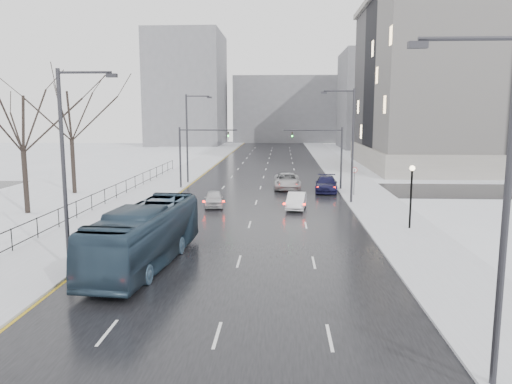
% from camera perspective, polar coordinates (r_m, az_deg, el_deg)
% --- Properties ---
extents(road, '(16.00, 150.00, 0.04)m').
position_cam_1_polar(road, '(64.23, 0.94, 1.92)').
color(road, black).
rests_on(road, ground).
extents(cross_road, '(130.00, 10.00, 0.04)m').
position_cam_1_polar(cross_road, '(52.35, 0.47, 0.31)').
color(cross_road, black).
rests_on(cross_road, ground).
extents(sidewalk_left, '(5.00, 150.00, 0.16)m').
position_cam_1_polar(sidewalk_left, '(65.44, -8.29, 2.01)').
color(sidewalk_left, silver).
rests_on(sidewalk_left, ground).
extents(sidewalk_right, '(5.00, 150.00, 0.16)m').
position_cam_1_polar(sidewalk_right, '(64.71, 10.28, 1.88)').
color(sidewalk_right, silver).
rests_on(sidewalk_right, ground).
extents(park_strip, '(14.00, 150.00, 0.12)m').
position_cam_1_polar(park_strip, '(67.94, -16.18, 1.98)').
color(park_strip, white).
rests_on(park_strip, ground).
extents(tree_park_d, '(8.75, 8.75, 12.50)m').
position_cam_1_polar(tree_park_d, '(43.43, -24.61, -2.32)').
color(tree_park_d, black).
rests_on(tree_park_d, ground).
extents(tree_park_e, '(9.45, 9.45, 13.50)m').
position_cam_1_polar(tree_park_e, '(52.50, -20.00, -0.22)').
color(tree_park_e, black).
rests_on(tree_park_e, ground).
extents(iron_fence, '(0.06, 70.00, 1.30)m').
position_cam_1_polar(iron_fence, '(37.65, -21.01, -2.32)').
color(iron_fence, black).
rests_on(iron_fence, sidewalk_left).
extents(streetlight_r_near, '(2.95, 0.25, 10.00)m').
position_cam_1_polar(streetlight_r_near, '(15.10, 25.97, -0.53)').
color(streetlight_r_near, '#2D2D33').
rests_on(streetlight_r_near, ground).
extents(streetlight_r_mid, '(2.95, 0.25, 10.00)m').
position_cam_1_polar(streetlight_r_mid, '(44.17, 10.71, 5.86)').
color(streetlight_r_mid, '#2D2D33').
rests_on(streetlight_r_mid, ground).
extents(streetlight_l_near, '(2.95, 0.25, 10.00)m').
position_cam_1_polar(streetlight_l_near, '(26.00, -20.72, 3.40)').
color(streetlight_l_near, '#2D2D33').
rests_on(streetlight_l_near, ground).
extents(streetlight_l_far, '(2.95, 0.25, 10.00)m').
position_cam_1_polar(streetlight_l_far, '(56.72, -7.67, 6.58)').
color(streetlight_l_far, '#2D2D33').
rests_on(streetlight_l_far, ground).
extents(lamppost_r_mid, '(0.36, 0.36, 4.28)m').
position_cam_1_polar(lamppost_r_mid, '(35.17, 17.33, 0.48)').
color(lamppost_r_mid, black).
rests_on(lamppost_r_mid, sidewalk_right).
extents(mast_signal_right, '(6.10, 0.33, 6.50)m').
position_cam_1_polar(mast_signal_right, '(52.09, 8.58, 4.70)').
color(mast_signal_right, '#2D2D33').
rests_on(mast_signal_right, ground).
extents(mast_signal_left, '(6.10, 0.33, 6.50)m').
position_cam_1_polar(mast_signal_left, '(52.72, -7.53, 4.77)').
color(mast_signal_left, '#2D2D33').
rests_on(mast_signal_left, ground).
extents(no_uturn_sign, '(0.60, 0.06, 2.70)m').
position_cam_1_polar(no_uturn_sign, '(48.53, 11.19, 2.18)').
color(no_uturn_sign, '#2D2D33').
rests_on(no_uturn_sign, sidewalk_right).
extents(civic_building, '(41.00, 31.00, 24.80)m').
position_cam_1_polar(civic_building, '(82.55, 26.80, 10.31)').
color(civic_building, gray).
rests_on(civic_building, ground).
extents(bldg_far_right, '(24.00, 20.00, 22.00)m').
position_cam_1_polar(bldg_far_right, '(121.51, 15.45, 10.09)').
color(bldg_far_right, slate).
rests_on(bldg_far_right, ground).
extents(bldg_far_left, '(18.00, 22.00, 28.00)m').
position_cam_1_polar(bldg_far_left, '(131.12, -7.85, 11.53)').
color(bldg_far_left, slate).
rests_on(bldg_far_left, ground).
extents(bldg_far_center, '(30.00, 18.00, 18.00)m').
position_cam_1_polar(bldg_far_center, '(143.73, 3.72, 9.37)').
color(bldg_far_center, slate).
rests_on(bldg_far_center, ground).
extents(bus, '(3.68, 11.54, 3.16)m').
position_cam_1_polar(bus, '(26.63, -12.53, -4.84)').
color(bus, '#273B4D').
rests_on(bus, road).
extents(sedan_center_near, '(2.06, 4.09, 1.34)m').
position_cam_1_polar(sedan_center_near, '(42.67, -4.83, -0.75)').
color(sedan_center_near, '#B9B9BD').
rests_on(sedan_center_near, road).
extents(sedan_right_near, '(1.94, 4.29, 1.37)m').
position_cam_1_polar(sedan_right_near, '(41.51, 4.64, -1.00)').
color(sedan_right_near, white).
rests_on(sedan_right_near, road).
extents(sedan_right_cross, '(2.89, 5.98, 1.64)m').
position_cam_1_polar(sedan_right_cross, '(52.57, 3.57, 1.26)').
color(sedan_right_cross, '#AFB1B3').
rests_on(sedan_right_cross, road).
extents(sedan_right_far, '(2.65, 5.53, 1.55)m').
position_cam_1_polar(sedan_right_far, '(51.07, 8.04, 0.91)').
color(sedan_right_far, '#121135').
rests_on(sedan_right_far, road).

